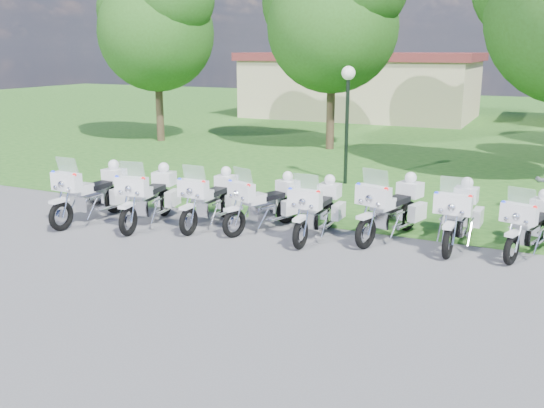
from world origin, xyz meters
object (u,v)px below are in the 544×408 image
at_px(motorcycle_3, 266,202).
at_px(motorcycle_7, 530,224).
at_px(lamp_post, 348,95).
at_px(motorcycle_5, 392,207).
at_px(motorcycle_6, 459,214).
at_px(motorcycle_0, 93,192).
at_px(motorcycle_2, 211,198).
at_px(motorcycle_4, 318,208).
at_px(motorcycle_1, 150,195).

relative_size(motorcycle_3, motorcycle_7, 1.01).
distance_m(motorcycle_3, motorcycle_7, 6.01).
xyz_separation_m(motorcycle_3, lamp_post, (0.11, 5.80, 2.21)).
distance_m(motorcycle_5, motorcycle_6, 1.50).
xyz_separation_m(motorcycle_6, motorcycle_7, (1.49, 0.04, -0.06)).
bearing_deg(motorcycle_0, motorcycle_3, -162.37).
bearing_deg(motorcycle_2, motorcycle_4, -175.30).
xyz_separation_m(motorcycle_1, lamp_post, (2.97, 6.62, 2.16)).
height_order(motorcycle_3, motorcycle_5, motorcycle_5).
bearing_deg(motorcycle_2, motorcycle_7, -171.52).
distance_m(motorcycle_1, motorcycle_3, 2.97).
bearing_deg(motorcycle_2, motorcycle_1, 22.16).
height_order(motorcycle_0, motorcycle_3, motorcycle_0).
relative_size(motorcycle_2, motorcycle_3, 1.07).
xyz_separation_m(motorcycle_4, motorcycle_5, (1.59, 0.66, 0.05)).
xyz_separation_m(motorcycle_5, motorcycle_6, (1.50, 0.11, -0.02)).
height_order(motorcycle_0, lamp_post, lamp_post).
bearing_deg(motorcycle_1, motorcycle_4, -177.50).
height_order(motorcycle_1, motorcycle_7, motorcycle_1).
height_order(motorcycle_3, motorcycle_6, motorcycle_6).
xyz_separation_m(motorcycle_3, motorcycle_6, (4.47, 0.72, 0.04)).
bearing_deg(motorcycle_1, lamp_post, -121.94).
distance_m(motorcycle_2, motorcycle_4, 2.80).
relative_size(motorcycle_3, motorcycle_4, 0.94).
distance_m(motorcycle_4, motorcycle_7, 4.65).
height_order(motorcycle_2, motorcycle_7, motorcycle_2).
xyz_separation_m(motorcycle_4, lamp_post, (-1.27, 5.85, 2.20)).
relative_size(motorcycle_4, motorcycle_5, 0.96).
height_order(motorcycle_3, motorcycle_7, motorcycle_3).
distance_m(motorcycle_2, lamp_post, 6.61).
height_order(motorcycle_5, motorcycle_7, motorcycle_5).
xyz_separation_m(motorcycle_3, motorcycle_5, (2.98, 0.61, 0.05)).
bearing_deg(motorcycle_7, motorcycle_1, 26.64).
relative_size(motorcycle_5, lamp_post, 0.68).
xyz_separation_m(motorcycle_0, motorcycle_5, (7.37, 1.77, -0.00)).
relative_size(motorcycle_2, lamp_post, 0.65).
distance_m(motorcycle_5, motorcycle_7, 2.99).
xyz_separation_m(motorcycle_7, lamp_post, (-5.85, 5.04, 2.23)).
relative_size(motorcycle_1, motorcycle_7, 1.13).
bearing_deg(motorcycle_5, lamp_post, -44.95).
bearing_deg(motorcycle_7, motorcycle_4, 26.56).
distance_m(motorcycle_4, motorcycle_5, 1.73).
bearing_deg(motorcycle_0, motorcycle_6, -165.14).
distance_m(motorcycle_0, motorcycle_4, 5.88).
xyz_separation_m(motorcycle_6, lamp_post, (-4.36, 5.08, 2.17)).
relative_size(motorcycle_0, motorcycle_7, 1.15).
distance_m(motorcycle_0, motorcycle_7, 10.53).
bearing_deg(motorcycle_3, motorcycle_4, -160.84).
distance_m(motorcycle_0, motorcycle_6, 9.06).
bearing_deg(motorcycle_4, motorcycle_0, 11.45).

